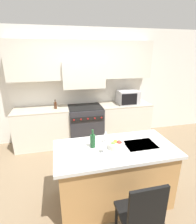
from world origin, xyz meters
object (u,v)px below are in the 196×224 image
(wine_glass_far, at_px, (106,134))
(oil_bottle_on_counter, at_px, (55,105))
(range_stove, at_px, (86,124))
(fruit_bowl, at_px, (116,145))
(wine_glass_near, at_px, (103,144))
(island_chair, at_px, (141,214))
(wine_bottle, at_px, (93,141))
(microwave, at_px, (128,97))

(wine_glass_far, bearing_deg, oil_bottle_on_counter, 111.57)
(range_stove, relative_size, fruit_bowl, 4.04)
(wine_glass_near, height_order, fruit_bowl, wine_glass_near)
(fruit_bowl, bearing_deg, wine_glass_far, 117.95)
(island_chair, xyz_separation_m, wine_bottle, (-0.34, 0.86, 0.45))
(oil_bottle_on_counter, bearing_deg, range_stove, -0.86)
(range_stove, height_order, fruit_bowl, fruit_bowl)
(island_chair, bearing_deg, wine_glass_far, 97.56)
(island_chair, distance_m, fruit_bowl, 0.86)
(wine_glass_near, height_order, wine_glass_far, same)
(microwave, height_order, wine_glass_far, microwave)
(range_stove, height_order, wine_glass_near, wine_glass_near)
(fruit_bowl, relative_size, oil_bottle_on_counter, 1.07)
(wine_glass_near, height_order, oil_bottle_on_counter, oil_bottle_on_counter)
(fruit_bowl, distance_m, oil_bottle_on_counter, 2.11)
(wine_glass_near, distance_m, oil_bottle_on_counter, 2.11)
(range_stove, xyz_separation_m, wine_bottle, (-0.20, -1.85, 0.54))
(island_chair, distance_m, wine_glass_near, 0.87)
(wine_bottle, bearing_deg, island_chair, -68.78)
(island_chair, height_order, oil_bottle_on_counter, oil_bottle_on_counter)
(fruit_bowl, bearing_deg, range_stove, 93.31)
(wine_bottle, distance_m, wine_glass_near, 0.20)
(range_stove, relative_size, wine_glass_near, 4.97)
(range_stove, relative_size, oil_bottle_on_counter, 4.30)
(island_chair, relative_size, fruit_bowl, 4.26)
(oil_bottle_on_counter, bearing_deg, microwave, 0.27)
(island_chair, bearing_deg, fruit_bowl, 91.95)
(island_chair, height_order, wine_bottle, wine_bottle)
(wine_glass_near, xyz_separation_m, wine_glass_far, (0.10, 0.26, 0.00))
(wine_glass_near, relative_size, wine_glass_far, 1.00)
(microwave, height_order, wine_bottle, microwave)
(wine_glass_far, bearing_deg, island_chair, -82.44)
(fruit_bowl, bearing_deg, wine_glass_near, -160.48)
(wine_glass_near, xyz_separation_m, oil_bottle_on_counter, (-0.60, 2.03, -0.03))
(fruit_bowl, height_order, oil_bottle_on_counter, oil_bottle_on_counter)
(range_stove, xyz_separation_m, oil_bottle_on_counter, (-0.69, 0.01, 0.54))
(island_chair, bearing_deg, microwave, 70.83)
(microwave, bearing_deg, wine_bottle, -124.55)
(wine_glass_far, height_order, fruit_bowl, wine_glass_far)
(island_chair, height_order, wine_glass_far, wine_glass_far)
(microwave, xyz_separation_m, wine_glass_far, (-1.07, -1.77, -0.06))
(microwave, relative_size, oil_bottle_on_counter, 2.36)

